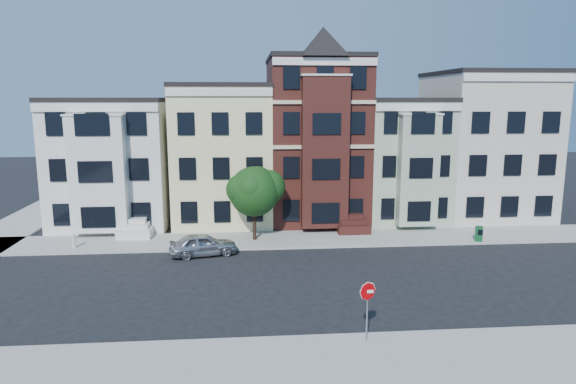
{
  "coord_description": "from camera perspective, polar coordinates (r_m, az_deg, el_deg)",
  "views": [
    {
      "loc": [
        -5.39,
        -24.59,
        9.28
      ],
      "look_at": [
        -3.06,
        2.93,
        4.2
      ],
      "focal_mm": 32.0,
      "sensor_mm": 36.0,
      "label": 1
    }
  ],
  "objects": [
    {
      "name": "house_brown",
      "position": [
        39.59,
        3.02,
        5.66
      ],
      "size": [
        7.0,
        9.0,
        12.0
      ],
      "primitive_type": "cube",
      "color": "#371611",
      "rests_on": "ground"
    },
    {
      "name": "house_white",
      "position": [
        40.54,
        -18.54,
        3.11
      ],
      "size": [
        8.0,
        9.0,
        9.0
      ],
      "primitive_type": "cube",
      "color": "silver",
      "rests_on": "ground"
    },
    {
      "name": "house_green",
      "position": [
        41.13,
        12.03,
        3.52
      ],
      "size": [
        6.0,
        9.0,
        9.0
      ],
      "primitive_type": "cube",
      "color": "#A0B395",
      "rests_on": "ground"
    },
    {
      "name": "stop_sign",
      "position": [
        20.03,
        8.79,
        -12.61
      ],
      "size": [
        0.74,
        0.12,
        2.67
      ],
      "primitive_type": null,
      "rotation": [
        0.0,
        0.0,
        0.02
      ],
      "color": "#B40004",
      "rests_on": "near_sidewalk"
    },
    {
      "name": "far_sidewalk",
      "position": [
        34.29,
        4.41,
        -5.18
      ],
      "size": [
        60.0,
        4.0,
        0.15
      ],
      "primitive_type": "cube",
      "color": "#9E9B93",
      "rests_on": "ground"
    },
    {
      "name": "house_cream",
      "position": [
        43.58,
        20.95,
        4.76
      ],
      "size": [
        8.0,
        9.0,
        11.0
      ],
      "primitive_type": "cube",
      "color": "beige",
      "rests_on": "ground"
    },
    {
      "name": "ground",
      "position": [
        26.83,
        7.17,
        -9.9
      ],
      "size": [
        120.0,
        120.0,
        0.0
      ],
      "primitive_type": "plane",
      "color": "black"
    },
    {
      "name": "street_tree",
      "position": [
        33.08,
        -3.79,
        -0.32
      ],
      "size": [
        5.75,
        5.75,
        5.95
      ],
      "primitive_type": null,
      "rotation": [
        0.0,
        0.0,
        0.13
      ],
      "color": "#1F4A1A",
      "rests_on": "far_sidewalk"
    },
    {
      "name": "near_sidewalk",
      "position": [
        19.72,
        12.2,
        -17.65
      ],
      "size": [
        60.0,
        4.0,
        0.15
      ],
      "primitive_type": "cube",
      "color": "#9E9B93",
      "rests_on": "ground"
    },
    {
      "name": "newspaper_box",
      "position": [
        35.4,
        20.44,
        -4.37
      ],
      "size": [
        0.55,
        0.52,
        0.99
      ],
      "primitive_type": "cube",
      "rotation": [
        0.0,
        0.0,
        -0.34
      ],
      "color": "#135228",
      "rests_on": "far_sidewalk"
    },
    {
      "name": "house_yellow",
      "position": [
        39.36,
        -7.17,
        4.1
      ],
      "size": [
        7.0,
        9.0,
        10.0
      ],
      "primitive_type": "cube",
      "color": "beige",
      "rests_on": "ground"
    },
    {
      "name": "parked_car",
      "position": [
        31.11,
        -9.43,
        -5.78
      ],
      "size": [
        4.21,
        2.43,
        1.35
      ],
      "primitive_type": "imported",
      "rotation": [
        0.0,
        0.0,
        1.79
      ],
      "color": "#AEB1B7",
      "rests_on": "ground"
    },
    {
      "name": "fire_hydrant",
      "position": [
        34.41,
        -22.68,
        -5.18
      ],
      "size": [
        0.27,
        0.27,
        0.71
      ],
      "primitive_type": "cylinder",
      "rotation": [
        0.0,
        0.0,
        0.09
      ],
      "color": "beige",
      "rests_on": "far_sidewalk"
    }
  ]
}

